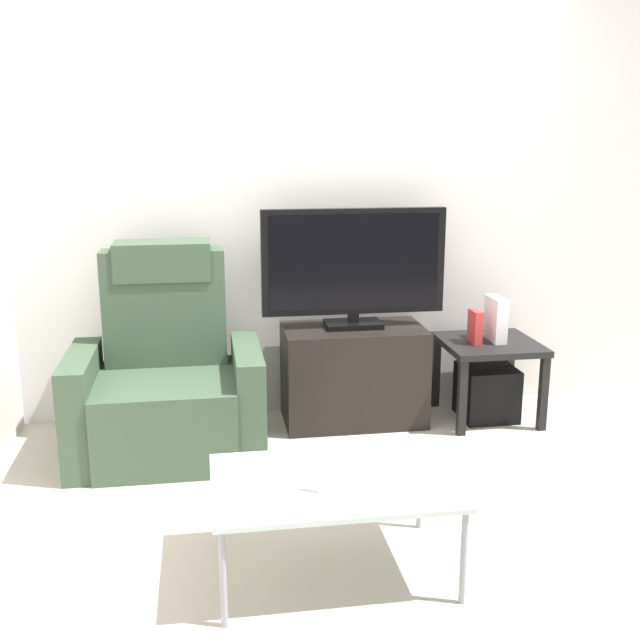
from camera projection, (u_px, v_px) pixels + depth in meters
name	position (u px, v px, depth m)	size (l,w,h in m)	color
ground_plane	(379.00, 485.00, 3.58)	(6.40, 6.40, 0.00)	#B2A899
wall_back	(338.00, 193.00, 4.35)	(6.40, 0.06, 2.60)	silver
tv_stand	(353.00, 374.00, 4.33)	(0.80, 0.45, 0.56)	black
television	(354.00, 265.00, 4.20)	(1.04, 0.20, 0.67)	black
recliner_armchair	(167.00, 382.00, 3.92)	(0.98, 0.78, 1.08)	#384C38
side_table	(489.00, 353.00, 4.36)	(0.54, 0.54, 0.47)	black
subwoofer_box	(487.00, 392.00, 4.41)	(0.31, 0.31, 0.31)	black
book_upright	(475.00, 327.00, 4.28)	(0.05, 0.13, 0.19)	red
game_console	(496.00, 319.00, 4.32)	(0.07, 0.20, 0.26)	white
coffee_table	(333.00, 485.00, 2.78)	(0.90, 0.60, 0.38)	#B2C6C1
cell_phone	(317.00, 482.00, 2.75)	(0.07, 0.15, 0.01)	#B7B7BC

